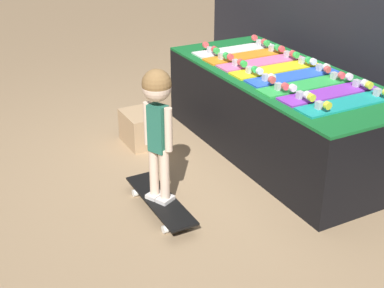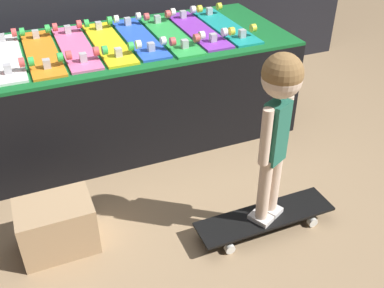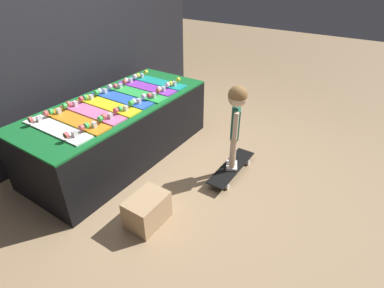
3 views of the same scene
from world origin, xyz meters
TOP-DOWN VIEW (x-y plane):
  - ground_plane at (0.00, 0.00)m, footprint 16.00×16.00m
  - display_rack at (0.00, 0.65)m, footprint 2.15×0.93m
  - skateboard_white_on_rack at (-0.72, 0.65)m, footprint 0.19×0.77m
  - skateboard_orange_on_rack at (-0.51, 0.64)m, footprint 0.19×0.77m
  - skateboard_pink_on_rack at (-0.31, 0.65)m, footprint 0.19×0.77m
  - skateboard_yellow_on_rack at (-0.10, 0.65)m, footprint 0.19×0.77m
  - skateboard_blue_on_rack at (0.10, 0.66)m, footprint 0.19×0.77m
  - skateboard_green_on_rack at (0.31, 0.62)m, footprint 0.19×0.77m
  - skateboard_purple_on_rack at (0.51, 0.65)m, footprint 0.19×0.77m
  - skateboard_teal_on_rack at (0.72, 0.65)m, footprint 0.19×0.77m
  - skateboard_on_floor at (0.37, -0.60)m, footprint 0.76×0.20m
  - child at (0.37, -0.60)m, footprint 0.21×0.18m
  - storage_box at (-0.66, -0.30)m, footprint 0.37×0.26m

SIDE VIEW (x-z plane):
  - ground_plane at x=0.00m, z-range 0.00..0.00m
  - skateboard_on_floor at x=0.37m, z-range 0.03..0.12m
  - storage_box at x=-0.66m, z-range 0.00..0.28m
  - display_rack at x=0.00m, z-range 0.00..0.67m
  - skateboard_white_on_rack at x=-0.72m, z-range 0.64..0.73m
  - skateboard_orange_on_rack at x=-0.51m, z-range 0.64..0.73m
  - skateboard_pink_on_rack at x=-0.31m, z-range 0.64..0.73m
  - skateboard_yellow_on_rack at x=-0.10m, z-range 0.64..0.73m
  - skateboard_blue_on_rack at x=0.10m, z-range 0.64..0.73m
  - skateboard_green_on_rack at x=0.31m, z-range 0.64..0.73m
  - skateboard_purple_on_rack at x=0.51m, z-range 0.64..0.73m
  - skateboard_teal_on_rack at x=0.72m, z-range 0.64..0.73m
  - child at x=0.37m, z-range 0.27..1.18m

